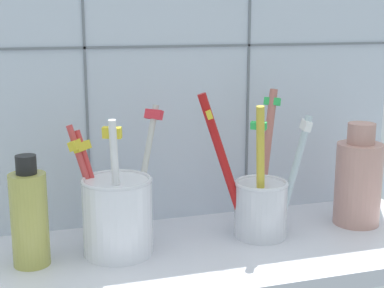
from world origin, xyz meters
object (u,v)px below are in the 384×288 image
(toothbrush_cup_right, at_px, (260,199))
(soap_bottle, at_px, (29,217))
(ceramic_vase, at_px, (358,180))
(toothbrush_cup_left, at_px, (117,212))

(toothbrush_cup_right, height_order, soap_bottle, toothbrush_cup_right)
(toothbrush_cup_right, relative_size, soap_bottle, 1.46)
(soap_bottle, bearing_deg, toothbrush_cup_right, 0.83)
(ceramic_vase, bearing_deg, toothbrush_cup_right, -179.29)
(toothbrush_cup_left, distance_m, toothbrush_cup_right, 0.18)
(toothbrush_cup_left, distance_m, ceramic_vase, 0.31)
(toothbrush_cup_right, bearing_deg, toothbrush_cup_left, -179.63)
(toothbrush_cup_left, bearing_deg, ceramic_vase, 0.52)
(toothbrush_cup_right, relative_size, ceramic_vase, 1.34)
(soap_bottle, bearing_deg, toothbrush_cup_left, 1.67)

